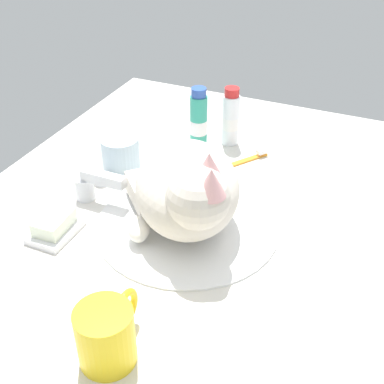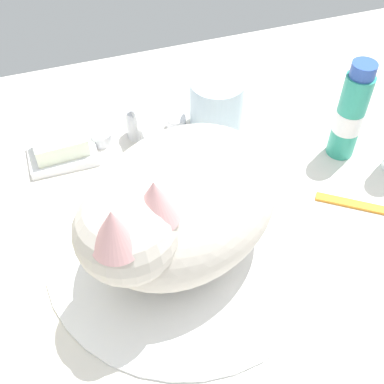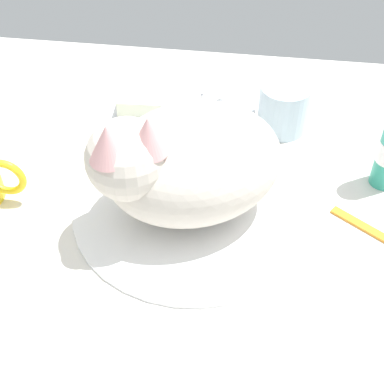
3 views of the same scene
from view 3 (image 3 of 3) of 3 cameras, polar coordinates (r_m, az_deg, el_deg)
name	(u,v)px [view 3 (image 3 of 3)]	position (r cm, az deg, el deg)	size (l,w,h in cm)	color
ground_plane	(194,216)	(73.09, 0.18, -2.55)	(110.00, 82.50, 3.00)	silver
sink_basin	(194,206)	(71.71, 0.19, -1.48)	(31.67, 31.67, 0.85)	white
faucet	(211,107)	(85.10, 2.00, 8.91)	(13.61, 10.43, 6.48)	silver
cat	(183,162)	(65.99, -0.93, 3.17)	(27.45, 27.27, 17.15)	beige
rinse_cup	(283,108)	(84.38, 9.53, 8.64)	(7.52, 7.52, 7.38)	silver
soap_dish	(142,113)	(87.97, -5.26, 8.24)	(9.00, 6.40, 1.20)	white
soap_bar	(141,103)	(86.91, -5.34, 9.25)	(6.92, 4.62, 2.54)	silver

